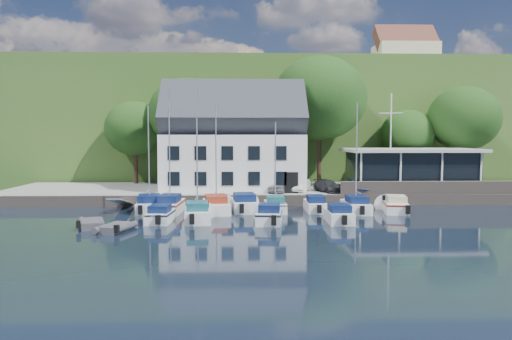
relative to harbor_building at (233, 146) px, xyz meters
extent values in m
plane|color=black|center=(7.00, -16.50, -5.35)|extent=(180.00, 180.00, 0.00)
cube|color=gray|center=(7.00, 1.00, -4.85)|extent=(60.00, 13.00, 1.00)
cube|color=#6B5E55|center=(7.00, -5.50, -4.85)|extent=(60.00, 0.30, 1.00)
cube|color=#2F5520|center=(7.00, 45.50, 2.65)|extent=(160.00, 75.00, 16.00)
cube|color=#526231|center=(15.00, 53.50, 10.80)|extent=(50.00, 30.00, 0.30)
cube|color=#6B5E55|center=(19.00, -5.10, -3.75)|extent=(18.00, 0.50, 1.20)
imported|color=#A5A5A9|center=(4.29, -2.99, -3.70)|extent=(2.29, 4.07, 1.31)
imported|color=silver|center=(6.62, -2.58, -3.77)|extent=(2.32, 3.72, 1.16)
imported|color=#2A2A2F|center=(9.19, -3.00, -3.78)|extent=(2.68, 4.20, 1.13)
imported|color=navy|center=(12.04, -3.20, -3.67)|extent=(1.58, 3.97, 1.36)
camera|label=1|loc=(0.81, -50.57, 1.11)|focal=35.00mm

